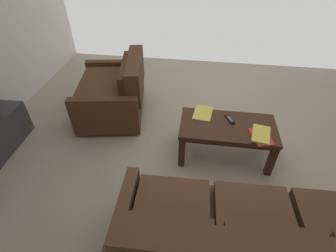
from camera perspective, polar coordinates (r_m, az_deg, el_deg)
The scene contains 7 objects.
ground_plane at distance 3.17m, azimuth 8.90°, elevation -5.23°, with size 5.77×5.04×0.01m, color tan.
sofa_main at distance 2.12m, azimuth 19.07°, elevation -24.13°, with size 2.10×0.87×0.87m.
loveseat_near at distance 3.59m, azimuth -11.91°, elevation 7.62°, with size 1.03×1.25×0.84m.
coffee_table at distance 2.87m, azimuth 13.34°, elevation -0.96°, with size 1.05×0.55×0.46m.
book_stack at distance 2.76m, azimuth 20.42°, elevation -2.00°, with size 0.24×0.33×0.04m.
tv_remote at distance 2.90m, azimuth 13.89°, elevation 1.47°, with size 0.11×0.16×0.02m.
loose_magazine at distance 2.95m, azimuth 7.95°, elevation 3.00°, with size 0.20×0.29×0.01m, color #E0CC4C.
Camera 1 is at (0.17, 2.27, 2.20)m, focal length 26.78 mm.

